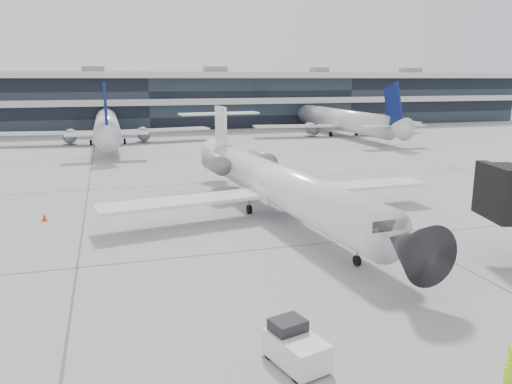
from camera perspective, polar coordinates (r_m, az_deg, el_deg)
name	(u,v)px	position (r m, az deg, el deg)	size (l,w,h in m)	color
ground	(255,250)	(29.84, -0.13, -6.65)	(220.00, 220.00, 0.00)	#9B9B9E
terminal	(145,102)	(109.38, -12.58, 9.97)	(170.00, 22.00, 10.00)	black
bg_jet_center	(108,143)	(82.58, -16.56, 5.41)	(32.00, 40.00, 9.60)	silver
bg_jet_right	(339,135)	(91.73, 9.41, 6.46)	(32.00, 40.00, 9.60)	silver
regional_jet	(275,182)	(36.58, 2.21, 1.10)	(25.56, 31.93, 7.37)	white
ramp_worker	(509,372)	(18.55, 26.93, -17.86)	(0.67, 0.44, 1.84)	#CBFF1A
baggage_tug	(295,346)	(18.58, 4.49, -17.17)	(1.99, 2.67, 1.52)	white
traffic_cone	(44,217)	(38.76, -23.05, -2.67)	(0.50, 0.50, 0.58)	#FF340D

